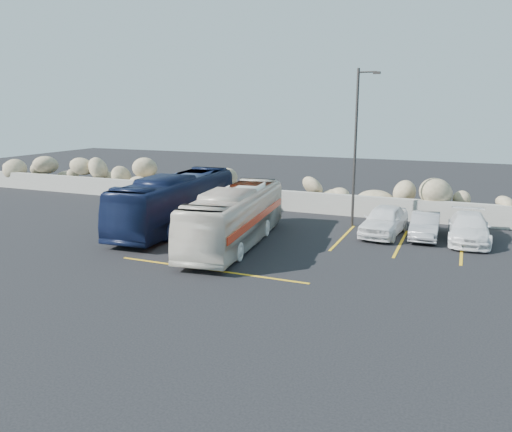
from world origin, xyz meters
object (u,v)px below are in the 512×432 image
at_px(car_a, 384,220).
at_px(car_c, 469,228).
at_px(lamppost, 356,144).
at_px(vintage_bus, 235,217).
at_px(tour_coach, 176,201).
at_px(car_b, 425,226).

bearing_deg(car_a, car_c, 9.67).
height_order(lamppost, car_c, lamppost).
distance_m(vintage_bus, car_c, 10.85).
xyz_separation_m(lamppost, tour_coach, (-8.40, -3.81, -2.91)).
relative_size(tour_coach, car_a, 2.34).
relative_size(lamppost, tour_coach, 0.81).
xyz_separation_m(lamppost, car_c, (5.57, -0.93, -3.65)).
distance_m(lamppost, tour_coach, 9.67).
bearing_deg(tour_coach, lamppost, 20.96).
distance_m(lamppost, car_b, 5.29).
height_order(tour_coach, car_a, tour_coach).
xyz_separation_m(lamppost, car_a, (1.76, -1.21, -3.57)).
distance_m(vintage_bus, car_b, 9.12).
bearing_deg(car_b, tour_coach, -168.05).
xyz_separation_m(vintage_bus, car_b, (7.86, 4.56, -0.69)).
relative_size(lamppost, car_b, 2.22).
distance_m(car_a, car_b, 1.90).
height_order(tour_coach, car_c, tour_coach).
height_order(car_a, car_b, car_a).
bearing_deg(lamppost, car_c, -9.47).
bearing_deg(vintage_bus, car_c, 18.72).
bearing_deg(car_a, car_b, 11.49).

